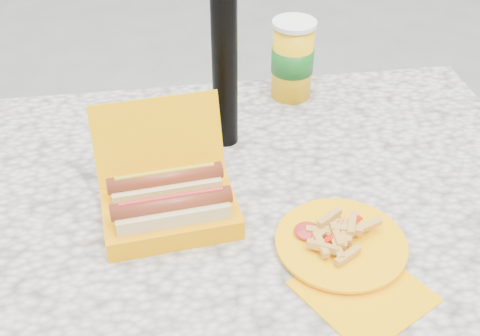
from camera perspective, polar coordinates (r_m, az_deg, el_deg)
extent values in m
cube|color=beige|center=(1.15, -0.28, -2.89)|extent=(1.20, 0.80, 0.05)
cylinder|color=black|center=(1.66, -19.35, -7.58)|extent=(0.07, 0.07, 0.70)
cylinder|color=black|center=(1.73, 14.92, -4.24)|extent=(0.07, 0.07, 0.70)
cube|color=#FFAE00|center=(1.05, -6.59, -4.30)|extent=(0.24, 0.17, 0.04)
cube|color=#FFAE00|center=(1.08, -7.76, 2.74)|extent=(0.23, 0.08, 0.14)
cube|color=#C6BB7A|center=(1.01, -6.38, -4.58)|extent=(0.19, 0.07, 0.05)
cylinder|color=#984020|center=(0.99, -6.49, -3.35)|extent=(0.20, 0.05, 0.03)
cylinder|color=#B4221F|center=(0.99, -6.55, -2.75)|extent=(0.17, 0.03, 0.01)
cube|color=#C6BB7A|center=(1.06, -6.97, -2.16)|extent=(0.19, 0.07, 0.05)
cylinder|color=#984020|center=(1.05, -7.08, -0.96)|extent=(0.20, 0.05, 0.03)
cylinder|color=#B19E16|center=(1.04, -7.14, -0.36)|extent=(0.17, 0.03, 0.01)
cube|color=#FFAB00|center=(0.97, 11.63, -11.40)|extent=(0.23, 0.23, 0.00)
cylinder|color=#FFAE00|center=(1.02, 9.53, -7.10)|extent=(0.21, 0.21, 0.01)
cylinder|color=#FFAE00|center=(1.02, 9.55, -6.95)|extent=(0.22, 0.22, 0.01)
cube|color=#DB904A|center=(0.99, 10.17, -8.18)|extent=(0.05, 0.04, 0.01)
cube|color=#DB904A|center=(1.00, 9.19, -6.27)|extent=(0.01, 0.05, 0.01)
cube|color=#DB904A|center=(1.03, 12.04, -5.35)|extent=(0.05, 0.03, 0.01)
cube|color=#DB904A|center=(0.99, 7.84, -7.42)|extent=(0.05, 0.04, 0.01)
cube|color=#DB904A|center=(1.01, 7.47, -6.44)|extent=(0.04, 0.05, 0.01)
cube|color=#DB904A|center=(1.02, 8.46, -4.68)|extent=(0.05, 0.04, 0.01)
cube|color=#DB904A|center=(1.04, 10.73, -5.50)|extent=(0.05, 0.03, 0.01)
cube|color=#DB904A|center=(0.99, 9.18, -7.40)|extent=(0.01, 0.05, 0.01)
cube|color=#DB904A|center=(1.03, 8.97, -5.64)|extent=(0.04, 0.05, 0.01)
cube|color=#DB904A|center=(1.02, 10.37, -5.97)|extent=(0.03, 0.05, 0.01)
cube|color=#DB904A|center=(1.02, 7.75, -5.99)|extent=(0.05, 0.03, 0.01)
cube|color=#DB904A|center=(1.02, 8.32, -5.63)|extent=(0.05, 0.04, 0.01)
cube|color=#DB904A|center=(0.99, 7.69, -7.20)|extent=(0.02, 0.05, 0.01)
cube|color=#DB904A|center=(1.01, 10.07, -5.78)|extent=(0.05, 0.03, 0.01)
cube|color=#DB904A|center=(1.01, 9.79, -6.41)|extent=(0.03, 0.05, 0.01)
cube|color=#DB904A|center=(1.01, 10.16, -6.00)|extent=(0.03, 0.05, 0.01)
cube|color=#DB904A|center=(1.02, 10.61, -5.20)|extent=(0.03, 0.05, 0.01)
ellipsoid|color=#B4221F|center=(1.02, 6.42, -5.95)|extent=(0.05, 0.05, 0.01)
cube|color=red|center=(1.02, 9.74, -5.74)|extent=(0.08, 0.06, 0.00)
cylinder|color=#FFBA0C|center=(1.37, 4.99, 10.02)|extent=(0.09, 0.09, 0.17)
cylinder|color=#16601A|center=(1.37, 5.00, 10.21)|extent=(0.10, 0.10, 0.06)
cylinder|color=white|center=(1.33, 5.20, 13.49)|extent=(0.10, 0.10, 0.01)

